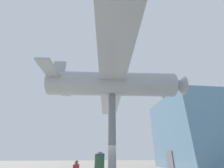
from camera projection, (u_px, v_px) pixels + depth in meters
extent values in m
cube|color=#60849E|center=(199.00, 132.00, 22.83)|extent=(11.89, 10.30, 9.92)
cube|color=slate|center=(191.00, 99.00, 25.05)|extent=(0.36, 9.79, 0.60)
cube|color=slate|center=(170.00, 160.00, 20.74)|extent=(1.80, 0.12, 2.30)
cylinder|color=slate|center=(112.00, 135.00, 11.43)|extent=(0.61, 0.61, 6.51)
cylinder|color=#93999E|center=(112.00, 84.00, 13.24)|extent=(2.78, 11.09, 2.09)
cube|color=#93999E|center=(112.00, 84.00, 13.24)|extent=(21.93, 3.50, 0.18)
cube|color=#93999E|center=(57.00, 81.00, 13.12)|extent=(7.04, 1.44, 0.18)
cube|color=#93999E|center=(59.00, 71.00, 13.56)|extent=(0.25, 1.11, 1.98)
cone|color=#93999E|center=(178.00, 85.00, 13.46)|extent=(1.83, 1.06, 1.77)
sphere|color=black|center=(185.00, 85.00, 13.49)|extent=(0.44, 0.44, 0.44)
sphere|color=brown|center=(77.00, 162.00, 9.76)|extent=(0.24, 0.24, 0.24)
cylinder|color=#234733|center=(99.00, 165.00, 14.34)|extent=(0.95, 0.95, 1.91)
cone|color=#2D2D33|center=(100.00, 153.00, 14.80)|extent=(1.09, 1.09, 0.24)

